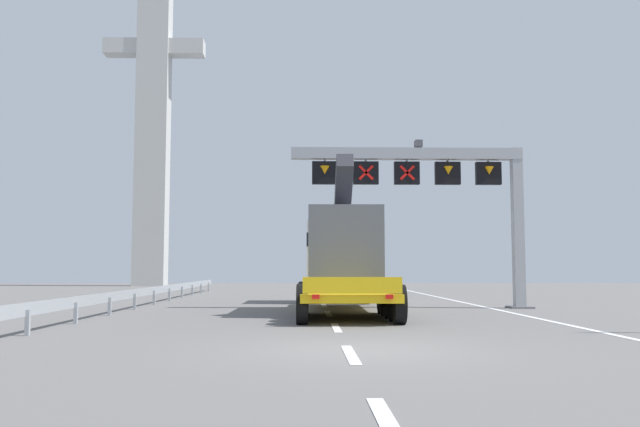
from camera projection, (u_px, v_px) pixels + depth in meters
The scene contains 7 objects.
ground at pixel (358, 350), 12.48m from camera, with size 112.00×112.00×0.00m, color slate.
lane_markings at pixel (322, 302), 30.28m from camera, with size 0.20×50.35×0.01m.
edge_line_right at pixel (496, 310), 24.59m from camera, with size 0.20×63.00×0.01m, color silver.
overhead_lane_gantry at pixel (436, 180), 25.80m from camera, with size 9.38×0.90×6.60m.
heavy_haul_truck_yellow at pixel (339, 257), 25.64m from camera, with size 3.12×14.09×5.30m.
guardrail_left at pixel (153, 292), 27.89m from camera, with size 0.13×35.22×0.76m.
bridge_pylon_distant at pixel (154, 89), 59.15m from camera, with size 9.00×2.00×34.70m.
Camera 1 is at (-1.03, -12.63, 1.56)m, focal length 36.74 mm.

